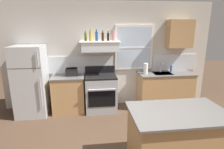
% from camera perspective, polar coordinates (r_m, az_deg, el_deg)
% --- Properties ---
extents(back_wall, '(5.40, 0.11, 2.70)m').
position_cam_1_polar(back_wall, '(4.86, -0.55, 5.96)').
color(back_wall, beige).
rests_on(back_wall, ground_plane).
extents(refrigerator, '(0.70, 0.72, 1.66)m').
position_cam_1_polar(refrigerator, '(4.77, -23.70, -1.88)').
color(refrigerator, '#B7BABC').
rests_on(refrigerator, ground_plane).
extents(counter_left_of_stove, '(0.79, 0.63, 0.91)m').
position_cam_1_polar(counter_left_of_stove, '(4.76, -13.16, -5.76)').
color(counter_left_of_stove, tan).
rests_on(counter_left_of_stove, ground_plane).
extents(toaster, '(0.30, 0.20, 0.19)m').
position_cam_1_polar(toaster, '(4.62, -12.30, 0.83)').
color(toaster, black).
rests_on(toaster, counter_left_of_stove).
extents(stove_range, '(0.76, 0.69, 1.09)m').
position_cam_1_polar(stove_range, '(4.70, -3.43, -5.54)').
color(stove_range, '#9EA0A5').
rests_on(stove_range, ground_plane).
extents(range_hood_shelf, '(0.96, 0.52, 0.24)m').
position_cam_1_polar(range_hood_shelf, '(4.53, -3.74, 8.76)').
color(range_hood_shelf, silver).
extents(bottle_olive_oil_square, '(0.06, 0.06, 0.24)m').
position_cam_1_polar(bottle_olive_oil_square, '(4.57, -8.13, 11.49)').
color(bottle_olive_oil_square, '#4C601E').
rests_on(bottle_olive_oil_square, range_hood_shelf).
extents(bottle_champagne_gold_foil, '(0.08, 0.08, 0.29)m').
position_cam_1_polar(bottle_champagne_gold_foil, '(4.48, -6.55, 11.74)').
color(bottle_champagne_gold_foil, '#B29333').
rests_on(bottle_champagne_gold_foil, range_hood_shelf).
extents(bottle_blue_liqueur, '(0.07, 0.07, 0.27)m').
position_cam_1_polar(bottle_blue_liqueur, '(4.51, -4.75, 11.71)').
color(bottle_blue_liqueur, '#1E478C').
rests_on(bottle_blue_liqueur, range_hood_shelf).
extents(bottle_brown_stout, '(0.06, 0.06, 0.24)m').
position_cam_1_polar(bottle_brown_stout, '(4.49, -2.86, 11.58)').
color(bottle_brown_stout, '#381E0F').
rests_on(bottle_brown_stout, range_hood_shelf).
extents(bottle_balsamic_dark, '(0.06, 0.06, 0.23)m').
position_cam_1_polar(bottle_balsamic_dark, '(4.56, -1.20, 11.56)').
color(bottle_balsamic_dark, black).
rests_on(bottle_balsamic_dark, range_hood_shelf).
extents(bottle_rose_pink, '(0.07, 0.07, 0.28)m').
position_cam_1_polar(bottle_rose_pink, '(4.58, 0.49, 11.86)').
color(bottle_rose_pink, '#C67F84').
rests_on(bottle_rose_pink, range_hood_shelf).
extents(counter_right_with_sink, '(1.43, 0.63, 0.91)m').
position_cam_1_polar(counter_right_with_sink, '(5.13, 15.92, -4.47)').
color(counter_right_with_sink, tan).
rests_on(counter_right_with_sink, ground_plane).
extents(sink_faucet, '(0.03, 0.17, 0.28)m').
position_cam_1_polar(sink_faucet, '(5.01, 14.94, 2.62)').
color(sink_faucet, silver).
rests_on(sink_faucet, counter_right_with_sink).
extents(paper_towel_roll, '(0.11, 0.11, 0.27)m').
position_cam_1_polar(paper_towel_roll, '(4.78, 10.35, 1.83)').
color(paper_towel_roll, white).
rests_on(paper_towel_roll, counter_right_with_sink).
extents(dish_soap_bottle, '(0.06, 0.06, 0.18)m').
position_cam_1_polar(dish_soap_bottle, '(5.14, 17.76, 1.75)').
color(dish_soap_bottle, blue).
rests_on(dish_soap_bottle, counter_right_with_sink).
extents(kitchen_island, '(1.40, 0.90, 0.91)m').
position_cam_1_polar(kitchen_island, '(3.07, 19.23, -18.30)').
color(kitchen_island, tan).
rests_on(kitchen_island, ground_plane).
extents(upper_cabinet_right, '(0.64, 0.32, 0.70)m').
position_cam_1_polar(upper_cabinet_right, '(5.14, 20.12, 11.70)').
color(upper_cabinet_right, tan).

